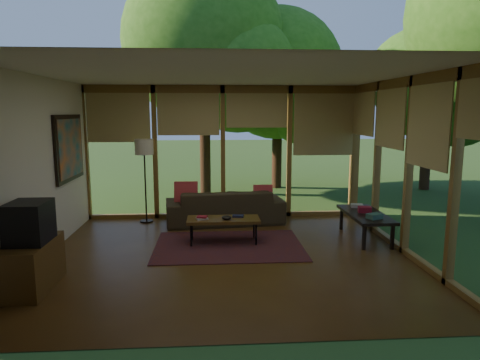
{
  "coord_description": "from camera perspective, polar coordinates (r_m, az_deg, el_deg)",
  "views": [
    {
      "loc": [
        -0.23,
        -6.24,
        2.17
      ],
      "look_at": [
        0.23,
        0.7,
        1.06
      ],
      "focal_mm": 32.0,
      "sensor_mm": 36.0,
      "label": 1
    }
  ],
  "objects": [
    {
      "name": "floor",
      "position": [
        6.61,
        -1.63,
        -10.12
      ],
      "size": [
        5.5,
        5.5,
        0.0
      ],
      "primitive_type": "plane",
      "color": "#573817",
      "rests_on": "ground"
    },
    {
      "name": "ceiling",
      "position": [
        6.26,
        -1.74,
        13.91
      ],
      "size": [
        5.5,
        5.5,
        0.0
      ],
      "primitive_type": "plane",
      "rotation": [
        3.14,
        0.0,
        0.0
      ],
      "color": "white",
      "rests_on": "ground"
    },
    {
      "name": "wall_left",
      "position": [
        6.78,
        -25.61,
        1.21
      ],
      "size": [
        0.04,
        5.0,
        2.7
      ],
      "primitive_type": "cube",
      "color": "beige",
      "rests_on": "ground"
    },
    {
      "name": "wall_front",
      "position": [
        3.83,
        -0.28,
        -3.31
      ],
      "size": [
        5.5,
        0.04,
        2.7
      ],
      "primitive_type": "cube",
      "color": "beige",
      "rests_on": "ground"
    },
    {
      "name": "window_wall_back",
      "position": [
        8.78,
        -2.29,
        3.69
      ],
      "size": [
        5.5,
        0.12,
        2.7
      ],
      "primitive_type": "cube",
      "color": "olive",
      "rests_on": "ground"
    },
    {
      "name": "window_wall_right",
      "position": [
        6.96,
        21.59,
        1.65
      ],
      "size": [
        0.12,
        5.0,
        2.7
      ],
      "primitive_type": "cube",
      "color": "olive",
      "rests_on": "ground"
    },
    {
      "name": "exterior_lawn",
      "position": [
        16.59,
        25.98,
        0.59
      ],
      "size": [
        40.0,
        40.0,
        0.0
      ],
      "primitive_type": "plane",
      "color": "#2B4C1C",
      "rests_on": "ground"
    },
    {
      "name": "tree_nw",
      "position": [
        11.6,
        -4.85,
        17.87
      ],
      "size": [
        4.17,
        4.17,
        6.05
      ],
      "color": "#392314",
      "rests_on": "ground"
    },
    {
      "name": "tree_ne",
      "position": [
        12.44,
        5.03,
        13.86
      ],
      "size": [
        3.66,
        3.66,
        5.05
      ],
      "color": "#392314",
      "rests_on": "ground"
    },
    {
      "name": "tree_far",
      "position": [
        12.96,
        22.91,
        11.67
      ],
      "size": [
        3.04,
        3.04,
        4.45
      ],
      "color": "#392314",
      "rests_on": "ground"
    },
    {
      "name": "rug",
      "position": [
        7.08,
        -1.5,
        -8.75
      ],
      "size": [
        2.4,
        1.7,
        0.01
      ],
      "primitive_type": "cube",
      "color": "maroon",
      "rests_on": "floor"
    },
    {
      "name": "sofa",
      "position": [
        8.44,
        -2.05,
        -3.52
      ],
      "size": [
        2.36,
        1.13,
        0.66
      ],
      "primitive_type": "imported",
      "rotation": [
        0.0,
        0.0,
        3.25
      ],
      "color": "#382F1C",
      "rests_on": "floor"
    },
    {
      "name": "pillow_left",
      "position": [
        8.35,
        -7.2,
        -1.82
      ],
      "size": [
        0.45,
        0.24,
        0.47
      ],
      "primitive_type": "cube",
      "rotation": [
        -0.21,
        0.0,
        0.0
      ],
      "color": "maroon",
      "rests_on": "sofa"
    },
    {
      "name": "pillow_right",
      "position": [
        8.4,
        3.07,
        -1.96
      ],
      "size": [
        0.37,
        0.2,
        0.39
      ],
      "primitive_type": "cube",
      "rotation": [
        -0.21,
        0.0,
        0.0
      ],
      "color": "maroon",
      "rests_on": "sofa"
    },
    {
      "name": "ct_book_lower",
      "position": [
        7.08,
        -5.07,
        -5.14
      ],
      "size": [
        0.22,
        0.19,
        0.03
      ],
      "primitive_type": "cube",
      "rotation": [
        0.0,
        0.0,
        0.31
      ],
      "color": "#ADA49D",
      "rests_on": "coffee_table"
    },
    {
      "name": "ct_book_upper",
      "position": [
        7.07,
        -5.07,
        -4.91
      ],
      "size": [
        0.18,
        0.15,
        0.03
      ],
      "primitive_type": "cube",
      "rotation": [
        0.0,
        0.0,
        -0.23
      ],
      "color": "maroon",
      "rests_on": "coffee_table"
    },
    {
      "name": "ct_book_side",
      "position": [
        7.21,
        -0.26,
        -4.83
      ],
      "size": [
        0.2,
        0.16,
        0.03
      ],
      "primitive_type": "cube",
      "rotation": [
        0.0,
        0.0,
        -0.12
      ],
      "color": "#161931",
      "rests_on": "coffee_table"
    },
    {
      "name": "ct_bowl",
      "position": [
        7.02,
        -1.81,
        -5.03
      ],
      "size": [
        0.16,
        0.16,
        0.07
      ],
      "primitive_type": "ellipsoid",
      "color": "black",
      "rests_on": "coffee_table"
    },
    {
      "name": "media_cabinet",
      "position": [
        5.96,
        -26.1,
        -10.2
      ],
      "size": [
        0.5,
        1.0,
        0.6
      ],
      "primitive_type": "cube",
      "color": "brown",
      "rests_on": "floor"
    },
    {
      "name": "television",
      "position": [
        5.8,
        -26.3,
        -5.06
      ],
      "size": [
        0.45,
        0.55,
        0.5
      ],
      "primitive_type": "cube",
      "color": "black",
      "rests_on": "media_cabinet"
    },
    {
      "name": "console_book_a",
      "position": [
        7.3,
        17.49,
        -4.63
      ],
      "size": [
        0.27,
        0.24,
        0.08
      ],
      "primitive_type": "cube",
      "rotation": [
        0.0,
        0.0,
        0.4
      ],
      "color": "#355D52",
      "rests_on": "side_console"
    },
    {
      "name": "console_book_b",
      "position": [
        7.71,
        16.28,
        -3.8
      ],
      "size": [
        0.24,
        0.2,
        0.1
      ],
      "primitive_type": "cube",
      "rotation": [
        0.0,
        0.0,
        -0.2
      ],
      "color": "maroon",
      "rests_on": "side_console"
    },
    {
      "name": "console_book_c",
      "position": [
        8.08,
        15.31,
        -3.32
      ],
      "size": [
        0.24,
        0.2,
        0.06
      ],
      "primitive_type": "cube",
      "rotation": [
        0.0,
        0.0,
        -0.22
      ],
      "color": "#ADA49D",
      "rests_on": "side_console"
    },
    {
      "name": "floor_lamp",
      "position": [
        8.54,
        -12.65,
        3.71
      ],
      "size": [
        0.36,
        0.36,
        1.65
      ],
      "color": "black",
      "rests_on": "floor"
    },
    {
      "name": "coffee_table",
      "position": [
        7.14,
        -2.23,
        -5.38
      ],
      "size": [
        1.2,
        0.5,
        0.43
      ],
      "color": "brown",
      "rests_on": "floor"
    },
    {
      "name": "side_console",
      "position": [
        7.68,
        16.38,
        -4.56
      ],
      "size": [
        0.6,
        1.4,
        0.46
      ],
      "color": "black",
      "rests_on": "floor"
    },
    {
      "name": "wall_painting",
      "position": [
        8.05,
        -21.81,
        4.0
      ],
      "size": [
        0.06,
        1.35,
        1.15
      ],
      "color": "black",
      "rests_on": "wall_left"
    }
  ]
}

